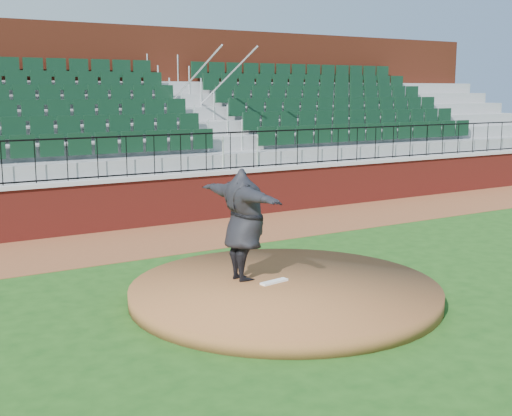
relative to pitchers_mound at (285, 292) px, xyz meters
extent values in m
plane|color=#1B4714|center=(0.31, -0.10, -0.12)|extent=(90.00, 90.00, 0.00)
cube|color=brown|center=(0.31, 5.30, -0.12)|extent=(34.00, 3.20, 0.01)
cube|color=maroon|center=(0.31, 6.90, 0.47)|extent=(34.00, 0.35, 1.20)
cube|color=#B7B7B7|center=(0.31, 6.90, 1.12)|extent=(34.00, 0.45, 0.10)
cube|color=maroon|center=(0.31, 12.43, 2.62)|extent=(34.00, 0.50, 5.50)
cylinder|color=brown|center=(0.00, 0.00, 0.00)|extent=(5.12, 5.12, 0.25)
cube|color=white|center=(-0.09, 0.18, 0.14)|extent=(0.54, 0.21, 0.03)
imported|color=black|center=(-0.43, 0.61, 1.08)|extent=(0.70, 2.35, 1.90)
camera|label=1|loc=(-6.03, -8.87, 3.30)|focal=47.13mm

